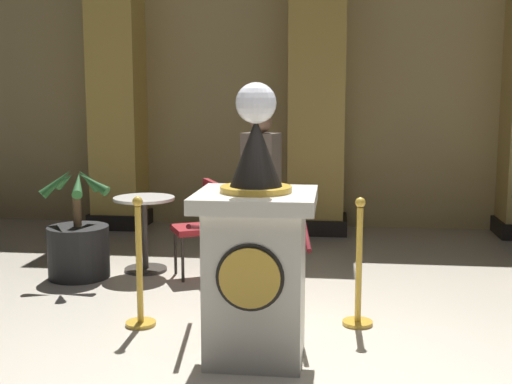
# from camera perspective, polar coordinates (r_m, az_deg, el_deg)

# --- Properties ---
(ground_plane) EXTENTS (11.54, 11.54, 0.00)m
(ground_plane) POSITION_cam_1_polar(r_m,az_deg,el_deg) (4.62, 3.30, -14.68)
(ground_plane) COLOR beige
(back_wall) EXTENTS (11.54, 0.16, 3.57)m
(back_wall) POSITION_cam_1_polar(r_m,az_deg,el_deg) (9.15, 5.33, 8.24)
(back_wall) COLOR tan
(back_wall) RESTS_ON ground_plane
(pedestal_clock) EXTENTS (0.80, 0.80, 1.89)m
(pedestal_clock) POSITION_cam_1_polar(r_m,az_deg,el_deg) (4.55, -0.01, -5.33)
(pedestal_clock) COLOR beige
(pedestal_clock) RESTS_ON ground_plane
(stanchion_near) EXTENTS (0.24, 0.24, 1.02)m
(stanchion_near) POSITION_cam_1_polar(r_m,az_deg,el_deg) (5.33, 8.76, -7.53)
(stanchion_near) COLOR gold
(stanchion_near) RESTS_ON ground_plane
(stanchion_far) EXTENTS (0.24, 0.24, 1.03)m
(stanchion_far) POSITION_cam_1_polar(r_m,az_deg,el_deg) (5.33, -9.92, -7.51)
(stanchion_far) COLOR gold
(stanchion_far) RESTS_ON ground_plane
(velvet_rope) EXTENTS (1.00, 0.97, 0.22)m
(velvet_rope) POSITION_cam_1_polar(r_m,az_deg,el_deg) (5.16, -0.59, -3.02)
(velvet_rope) COLOR #591419
(column_left) EXTENTS (0.77, 0.77, 3.43)m
(column_left) POSITION_cam_1_polar(r_m,az_deg,el_deg) (9.23, -11.75, 7.58)
(column_left) COLOR black
(column_left) RESTS_ON ground_plane
(column_centre_rear) EXTENTS (0.86, 0.86, 3.43)m
(column_centre_rear) POSITION_cam_1_polar(r_m,az_deg,el_deg) (8.76, 5.25, 7.68)
(column_centre_rear) COLOR black
(column_centre_rear) RESTS_ON ground_plane
(potted_palm_left) EXTENTS (0.69, 0.69, 1.12)m
(potted_palm_left) POSITION_cam_1_polar(r_m,az_deg,el_deg) (6.84, -14.94, -4.43)
(potted_palm_left) COLOR black
(potted_palm_left) RESTS_ON ground_plane
(bystander_guest) EXTENTS (0.42, 0.34, 1.63)m
(bystander_guest) POSITION_cam_1_polar(r_m,az_deg,el_deg) (6.81, 0.41, 0.44)
(bystander_guest) COLOR brown
(bystander_guest) RESTS_ON ground_plane
(cafe_table) EXTENTS (0.62, 0.62, 0.77)m
(cafe_table) POSITION_cam_1_polar(r_m,az_deg,el_deg) (6.90, -9.50, -2.70)
(cafe_table) COLOR #332D28
(cafe_table) RESTS_ON ground_plane
(cafe_chair_red) EXTENTS (0.54, 0.54, 0.96)m
(cafe_chair_red) POSITION_cam_1_polar(r_m,az_deg,el_deg) (6.63, -4.66, -2.37)
(cafe_chair_red) COLOR black
(cafe_chair_red) RESTS_ON ground_plane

